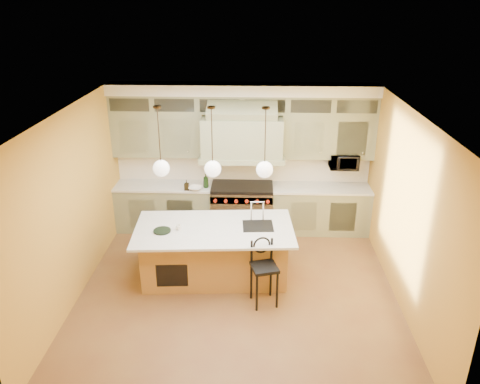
{
  "coord_description": "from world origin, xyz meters",
  "views": [
    {
      "loc": [
        0.27,
        -6.31,
        4.41
      ],
      "look_at": [
        0.01,
        0.7,
        1.43
      ],
      "focal_mm": 35.0,
      "sensor_mm": 36.0,
      "label": 1
    }
  ],
  "objects_px": {
    "kitchen_island": "(215,251)",
    "counter_stool": "(264,268)",
    "microwave": "(344,161)",
    "range": "(242,207)"
  },
  "relations": [
    {
      "from": "range",
      "to": "microwave",
      "type": "height_order",
      "value": "microwave"
    },
    {
      "from": "kitchen_island",
      "to": "microwave",
      "type": "xyz_separation_m",
      "value": [
        2.34,
        1.8,
        0.98
      ]
    },
    {
      "from": "counter_stool",
      "to": "microwave",
      "type": "height_order",
      "value": "microwave"
    },
    {
      "from": "counter_stool",
      "to": "microwave",
      "type": "bearing_deg",
      "value": 42.44
    },
    {
      "from": "range",
      "to": "kitchen_island",
      "type": "relative_size",
      "value": 0.45
    },
    {
      "from": "kitchen_island",
      "to": "range",
      "type": "bearing_deg",
      "value": 73.18
    },
    {
      "from": "range",
      "to": "kitchen_island",
      "type": "xyz_separation_m",
      "value": [
        -0.39,
        -1.7,
        -0.01
      ]
    },
    {
      "from": "counter_stool",
      "to": "microwave",
      "type": "relative_size",
      "value": 1.97
    },
    {
      "from": "kitchen_island",
      "to": "counter_stool",
      "type": "relative_size",
      "value": 2.47
    },
    {
      "from": "kitchen_island",
      "to": "microwave",
      "type": "distance_m",
      "value": 3.11
    }
  ]
}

